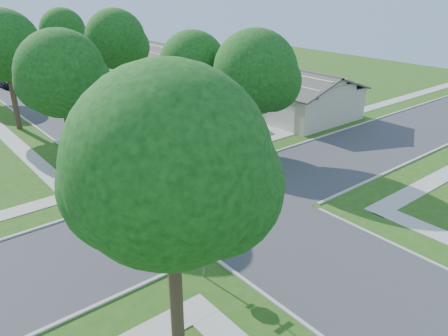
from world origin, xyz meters
The scene contains 18 objects.
ground centered at (0.00, 0.00, 0.00)m, with size 100.00×100.00×0.00m, color #214E15.
road_ns centered at (0.00, 0.00, 0.00)m, with size 7.00×100.00×0.02m, color #333335.
sidewalk_ne centered at (6.10, 26.00, 0.02)m, with size 1.20×40.00×0.04m, color #9E9B91.
driveway centered at (7.90, 7.10, 0.03)m, with size 8.80×3.60×0.05m, color #9E9B91.
stop_sign_sw centered at (-4.70, -4.70, 2.03)m, with size 1.05×0.80×2.98m.
stop_sign_ne centered at (4.70, 4.70, 2.03)m, with size 1.05×0.80×2.98m.
tree_e_near centered at (4.75, 9.01, 5.64)m, with size 4.97×4.80×8.28m.
tree_e_mid centered at (4.76, 21.01, 6.25)m, with size 5.59×5.40×9.21m.
tree_e_far centered at (4.75, 34.01, 5.98)m, with size 5.17×5.00×8.72m.
tree_w_near centered at (-4.64, 9.01, 6.12)m, with size 5.38×5.20×8.97m.
tree_w_mid centered at (-4.64, 21.01, 6.49)m, with size 5.80×5.60×9.56m.
tree_sw_corner centered at (-7.44, -6.99, 6.26)m, with size 6.21×6.00×9.55m.
tree_ne_corner centered at (6.36, 4.21, 5.59)m, with size 5.80×5.60×8.66m.
house_ne_near centered at (15.99, 11.00, 1.52)m, with size 8.42×13.60×4.23m.
house_ne_far centered at (15.99, 29.00, 1.52)m, with size 8.42×13.60×4.23m.
car_driveway centered at (8.78, 8.70, 0.72)m, with size 1.52×4.37×1.44m, color #541116.
car_curb_east centered at (3.20, 32.01, 0.77)m, with size 1.81×4.50×1.53m, color black.
car_curb_west centered at (-1.20, 38.01, 0.61)m, with size 1.70×4.17×1.21m, color black.
Camera 1 is at (-13.49, -16.80, 11.35)m, focal length 35.00 mm.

